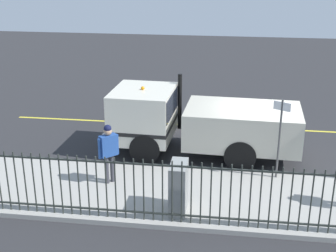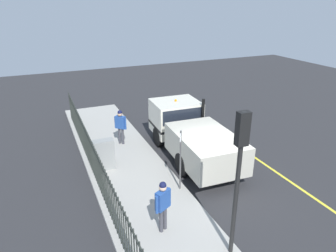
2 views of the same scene
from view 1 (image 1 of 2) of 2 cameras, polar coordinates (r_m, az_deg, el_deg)
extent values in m
plane|color=#2B2B2D|center=(15.36, 11.48, -3.74)|extent=(46.24, 46.24, 0.00)
cube|color=#A3A099|center=(12.64, 12.20, -9.03)|extent=(3.19, 21.02, 0.13)
cube|color=yellow|center=(17.79, 11.05, -0.29)|extent=(0.12, 18.92, 0.01)
cube|color=silver|center=(15.17, -3.05, 1.55)|extent=(2.29, 2.00, 1.60)
cube|color=black|center=(15.06, -3.07, 2.82)|extent=(2.12, 2.03, 0.70)
cube|color=beige|center=(14.87, 9.07, 0.02)|extent=(2.37, 3.65, 1.17)
cube|color=silver|center=(15.66, -6.67, -0.49)|extent=(2.11, 0.29, 0.36)
cube|color=black|center=(15.29, -3.02, 0.30)|extent=(2.32, 2.02, 0.12)
cylinder|color=black|center=(14.50, -2.79, -2.75)|extent=(0.34, 0.97, 0.96)
cylinder|color=black|center=(16.29, -1.23, -0.07)|extent=(0.34, 0.97, 0.96)
cylinder|color=black|center=(14.17, 8.81, -3.56)|extent=(0.34, 0.97, 0.96)
cylinder|color=black|center=(15.99, 9.07, -0.73)|extent=(0.34, 0.97, 0.96)
sphere|color=orange|center=(14.92, -3.11, 4.64)|extent=(0.12, 0.12, 0.12)
cylinder|color=black|center=(15.82, 1.44, 2.98)|extent=(0.14, 0.14, 1.92)
cube|color=#264C99|center=(12.85, -7.29, -2.37)|extent=(0.49, 0.50, 0.60)
sphere|color=tan|center=(12.69, -7.38, -0.64)|extent=(0.22, 0.22, 0.22)
sphere|color=#14193F|center=(12.66, -7.39, -0.31)|extent=(0.21, 0.21, 0.21)
cylinder|color=#3F3F47|center=(13.10, -7.48, -5.31)|extent=(0.12, 0.12, 0.81)
cylinder|color=#3F3F47|center=(13.17, -6.83, -5.12)|extent=(0.12, 0.12, 0.81)
cylinder|color=#264C99|center=(12.74, -8.35, -2.77)|extent=(0.09, 0.09, 0.57)
cylinder|color=#264C99|center=(12.98, -6.24, -2.22)|extent=(0.09, 0.09, 0.57)
cylinder|color=#2D332D|center=(12.17, -19.00, -6.36)|extent=(0.04, 0.04, 1.60)
cylinder|color=#2D332D|center=(12.07, -18.03, -6.47)|extent=(0.04, 0.04, 1.60)
cylinder|color=#2D332D|center=(11.98, -17.05, -6.57)|extent=(0.04, 0.04, 1.60)
cylinder|color=#2D332D|center=(11.89, -16.05, -6.67)|extent=(0.04, 0.04, 1.60)
cylinder|color=#2D332D|center=(11.80, -15.04, -6.77)|extent=(0.04, 0.04, 1.60)
cylinder|color=#2D332D|center=(11.72, -14.01, -6.88)|extent=(0.04, 0.04, 1.60)
cylinder|color=#2D332D|center=(11.64, -12.97, -6.98)|extent=(0.04, 0.04, 1.60)
cylinder|color=#2D332D|center=(11.57, -11.91, -7.07)|extent=(0.04, 0.04, 1.60)
cylinder|color=#2D332D|center=(11.50, -10.84, -7.17)|extent=(0.04, 0.04, 1.60)
cylinder|color=#2D332D|center=(11.43, -9.75, -7.27)|extent=(0.04, 0.04, 1.60)
cylinder|color=#2D332D|center=(11.37, -8.66, -7.36)|extent=(0.04, 0.04, 1.60)
cylinder|color=#2D332D|center=(11.31, -7.55, -7.46)|extent=(0.04, 0.04, 1.60)
cylinder|color=#2D332D|center=(11.25, -6.43, -7.55)|extent=(0.04, 0.04, 1.60)
cylinder|color=#2D332D|center=(11.20, -5.30, -7.64)|extent=(0.04, 0.04, 1.60)
cylinder|color=#2D332D|center=(11.16, -4.15, -7.73)|extent=(0.04, 0.04, 1.60)
cylinder|color=#2D332D|center=(11.12, -3.00, -7.81)|extent=(0.04, 0.04, 1.60)
cylinder|color=#2D332D|center=(11.08, -1.84, -7.89)|extent=(0.04, 0.04, 1.60)
cylinder|color=#2D332D|center=(11.05, -0.68, -7.97)|extent=(0.04, 0.04, 1.60)
cylinder|color=#2D332D|center=(11.02, 0.50, -8.05)|extent=(0.04, 0.04, 1.60)
cylinder|color=#2D332D|center=(11.00, 1.68, -8.12)|extent=(0.04, 0.04, 1.60)
cylinder|color=#2D332D|center=(10.98, 2.86, -8.19)|extent=(0.04, 0.04, 1.60)
cylinder|color=#2D332D|center=(10.97, 4.05, -8.26)|extent=(0.04, 0.04, 1.60)
cylinder|color=#2D332D|center=(10.96, 5.24, -8.33)|extent=(0.04, 0.04, 1.60)
cylinder|color=#2D332D|center=(10.95, 6.44, -8.39)|extent=(0.04, 0.04, 1.60)
cylinder|color=#2D332D|center=(10.95, 7.63, -8.44)|extent=(0.04, 0.04, 1.60)
cylinder|color=#2D332D|center=(10.96, 8.83, -8.50)|extent=(0.04, 0.04, 1.60)
cylinder|color=#2D332D|center=(10.97, 10.02, -8.55)|extent=(0.04, 0.04, 1.60)
cylinder|color=#2D332D|center=(10.98, 11.21, -8.59)|extent=(0.04, 0.04, 1.60)
cylinder|color=#2D332D|center=(11.00, 12.40, -8.63)|extent=(0.04, 0.04, 1.60)
cylinder|color=#2D332D|center=(11.02, 13.58, -8.67)|extent=(0.04, 0.04, 1.60)
cylinder|color=#2D332D|center=(11.05, 14.76, -8.71)|extent=(0.04, 0.04, 1.60)
cylinder|color=#2D332D|center=(11.09, 15.93, -8.74)|extent=(0.04, 0.04, 1.60)
cylinder|color=#2D332D|center=(11.12, 17.09, -8.76)|extent=(0.04, 0.04, 1.60)
cylinder|color=#2D332D|center=(11.16, 18.25, -8.79)|extent=(0.04, 0.04, 1.60)
cylinder|color=#2D332D|center=(11.21, 19.40, -8.81)|extent=(0.04, 0.04, 1.60)
cube|color=#2D332D|center=(10.71, 13.27, -5.51)|extent=(0.04, 17.86, 0.04)
cube|color=#2D332D|center=(11.32, 12.74, -11.34)|extent=(0.04, 17.86, 0.04)
cube|color=gray|center=(11.54, 1.29, -7.53)|extent=(0.83, 0.41, 1.29)
cone|color=orange|center=(17.27, -0.11, 0.57)|extent=(0.44, 0.44, 0.63)
cylinder|color=#4C4C4C|center=(13.37, 13.44, -1.59)|extent=(0.06, 0.06, 2.34)
cube|color=white|center=(13.04, 13.78, 2.36)|extent=(0.28, 0.45, 0.24)
camera|label=2|loc=(13.02, 61.60, 12.06)|focal=32.95mm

